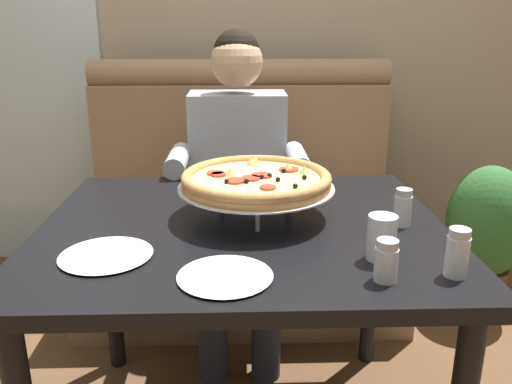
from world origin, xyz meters
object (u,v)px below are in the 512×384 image
shaker_pepper_flakes (403,210)px  dining_table (243,253)px  drinking_glass (381,240)px  pizza (256,180)px  booth_bench (242,220)px  shaker_oregano (457,256)px  plate_near_right (225,274)px  potted_plant (486,233)px  diner_main (238,172)px  shaker_parmesan (386,264)px  plate_near_left (106,253)px

shaker_pepper_flakes → dining_table: bearing=176.0°
drinking_glass → pizza: bearing=133.2°
booth_bench → shaker_oregano: 1.43m
plate_near_right → potted_plant: bearing=43.9°
potted_plant → dining_table: bearing=-145.0°
shaker_pepper_flakes → drinking_glass: 0.24m
booth_bench → potted_plant: bearing=-8.8°
shaker_pepper_flakes → plate_near_right: 0.57m
drinking_glass → potted_plant: drinking_glass is taller
diner_main → shaker_parmesan: (0.32, -1.03, 0.08)m
dining_table → drinking_glass: (0.33, -0.25, 0.14)m
plate_near_left → shaker_oregano: bearing=-8.9°
plate_near_left → potted_plant: (1.44, 0.99, -0.37)m
diner_main → plate_near_left: (-0.32, -0.89, 0.05)m
booth_bench → diner_main: bearing=-93.0°
dining_table → pizza: 0.21m
diner_main → pizza: 0.64m
dining_table → diner_main: diner_main is taller
shaker_parmesan → plate_near_right: 0.35m
pizza → shaker_pepper_flakes: bearing=-12.7°
diner_main → shaker_oregano: diner_main is taller
plate_near_left → potted_plant: 1.78m
booth_bench → shaker_pepper_flakes: size_ratio=13.62×
plate_near_left → potted_plant: size_ratio=0.32×
plate_near_right → potted_plant: plate_near_right is taller
diner_main → potted_plant: size_ratio=1.82×
shaker_parmesan → drinking_glass: bearing=80.5°
booth_bench → shaker_parmesan: size_ratio=15.15×
shaker_oregano → booth_bench: bearing=110.2°
plate_near_left → plate_near_right: (0.29, -0.12, 0.00)m
shaker_parmesan → drinking_glass: drinking_glass is taller
booth_bench → plate_near_right: (-0.04, -1.28, 0.36)m
shaker_pepper_flakes → shaker_parmesan: bearing=-112.6°
diner_main → pizza: bearing=-84.9°
diner_main → potted_plant: bearing=4.9°
shaker_oregano → diner_main: bearing=115.5°
shaker_pepper_flakes → potted_plant: bearing=50.6°
booth_bench → drinking_glass: bearing=-74.6°
dining_table → plate_near_left: 0.41m
drinking_glass → booth_bench: bearing=105.4°
shaker_oregano → plate_near_left: size_ratio=0.50×
shaker_oregano → plate_near_left: 0.81m
plate_near_left → diner_main: bearing=70.4°
shaker_oregano → potted_plant: size_ratio=0.16×
diner_main → plate_near_left: 0.95m
dining_table → pizza: (0.04, 0.06, 0.20)m
shaker_pepper_flakes → shaker_oregano: shaker_oregano is taller
pizza → plate_near_right: pizza is taller
dining_table → shaker_parmesan: bearing=-48.9°
pizza → plate_near_left: bearing=-143.9°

